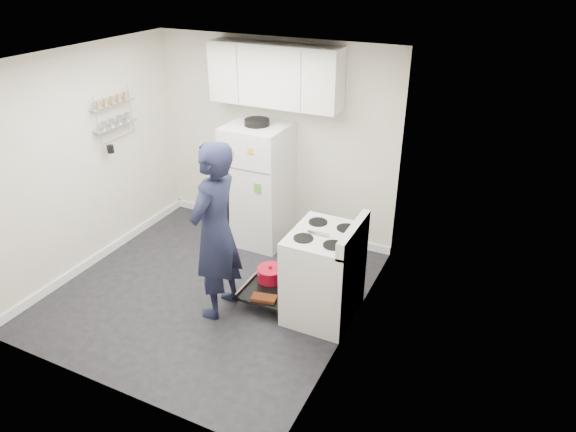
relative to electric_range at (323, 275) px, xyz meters
The scene contains 7 objects.
room 1.49m from the electric_range, behind, with size 3.21×3.21×2.51m.
electric_range is the anchor object (origin of this frame).
open_oven_door 0.67m from the electric_range, behind, with size 0.55×0.70×0.23m.
refrigerator 1.74m from the electric_range, 140.14° to the left, with size 0.72×0.74×1.61m.
upper_cabinets 2.38m from the electric_range, 132.27° to the left, with size 1.60×0.33×0.70m, color silver.
wall_shelf_rack 3.05m from the electric_range, behind, with size 0.14×0.60×0.61m.
person 1.16m from the electric_range, 158.32° to the right, with size 0.68×0.44×1.85m, color #161931.
Camera 1 is at (2.80, -3.88, 3.37)m, focal length 32.00 mm.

